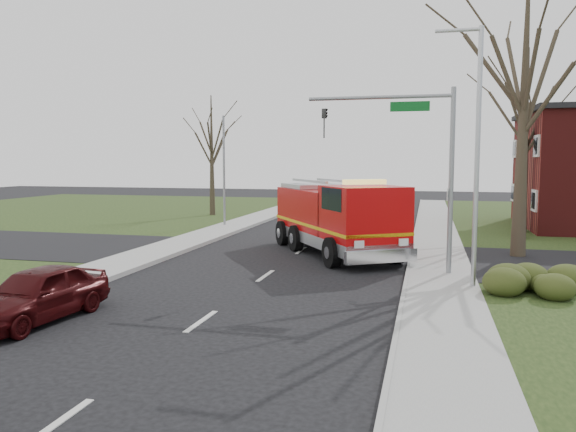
# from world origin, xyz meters

# --- Properties ---
(ground) EXTENTS (120.00, 120.00, 0.00)m
(ground) POSITION_xyz_m (0.00, 0.00, 0.00)
(ground) COLOR black
(ground) RESTS_ON ground
(sidewalk_right) EXTENTS (2.40, 80.00, 0.15)m
(sidewalk_right) POSITION_xyz_m (6.20, 0.00, 0.07)
(sidewalk_right) COLOR gray
(sidewalk_right) RESTS_ON ground
(sidewalk_left) EXTENTS (2.40, 80.00, 0.15)m
(sidewalk_left) POSITION_xyz_m (-6.20, 0.00, 0.07)
(sidewalk_left) COLOR gray
(sidewalk_left) RESTS_ON ground
(health_center_sign) EXTENTS (0.12, 2.00, 1.40)m
(health_center_sign) POSITION_xyz_m (10.50, 12.50, 0.88)
(health_center_sign) COLOR #461410
(health_center_sign) RESTS_ON ground
(hedge_corner) EXTENTS (2.80, 2.00, 0.90)m
(hedge_corner) POSITION_xyz_m (9.00, -1.00, 0.58)
(hedge_corner) COLOR #2A3714
(hedge_corner) RESTS_ON lawn_right
(bare_tree_near) EXTENTS (6.00, 6.00, 12.00)m
(bare_tree_near) POSITION_xyz_m (9.50, 6.00, 7.41)
(bare_tree_near) COLOR #32291E
(bare_tree_near) RESTS_ON ground
(bare_tree_far) EXTENTS (5.25, 5.25, 10.50)m
(bare_tree_far) POSITION_xyz_m (11.00, 15.00, 6.49)
(bare_tree_far) COLOR #32291E
(bare_tree_far) RESTS_ON ground
(bare_tree_left) EXTENTS (4.50, 4.50, 9.00)m
(bare_tree_left) POSITION_xyz_m (-10.00, 20.00, 5.56)
(bare_tree_left) COLOR #32291E
(bare_tree_left) RESTS_ON ground
(traffic_signal_mast) EXTENTS (5.29, 0.18, 6.80)m
(traffic_signal_mast) POSITION_xyz_m (5.21, 1.50, 4.71)
(traffic_signal_mast) COLOR gray
(traffic_signal_mast) RESTS_ON ground
(streetlight_pole) EXTENTS (1.48, 0.16, 8.40)m
(streetlight_pole) POSITION_xyz_m (7.14, -0.50, 4.55)
(streetlight_pole) COLOR #B7BABF
(streetlight_pole) RESTS_ON ground
(utility_pole_far) EXTENTS (0.14, 0.14, 7.00)m
(utility_pole_far) POSITION_xyz_m (-6.80, 14.00, 3.50)
(utility_pole_far) COLOR gray
(utility_pole_far) RESTS_ON ground
(fire_engine) EXTENTS (7.06, 8.81, 3.46)m
(fire_engine) POSITION_xyz_m (1.79, 5.33, 1.57)
(fire_engine) COLOR #B7080A
(fire_engine) RESTS_ON ground
(parked_car_maroon) EXTENTS (2.11, 4.42, 1.46)m
(parked_car_maroon) POSITION_xyz_m (-4.20, -6.97, 0.73)
(parked_car_maroon) COLOR #360809
(parked_car_maroon) RESTS_ON ground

